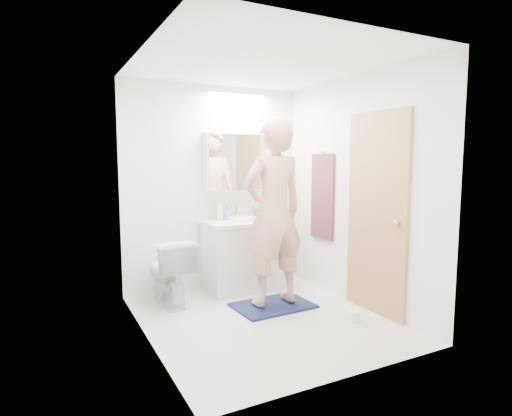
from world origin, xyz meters
TOP-DOWN VIEW (x-y plane):
  - floor at (0.00, 0.00)m, footprint 2.50×2.50m
  - ceiling at (0.00, 0.00)m, footprint 2.50×2.50m
  - wall_back at (0.00, 1.25)m, footprint 2.50×0.00m
  - wall_front at (0.00, -1.25)m, footprint 2.50×0.00m
  - wall_left at (-1.10, 0.00)m, footprint 0.00×2.50m
  - wall_right at (1.10, 0.00)m, footprint 0.00×2.50m
  - vanity_cabinet at (0.26, 0.96)m, footprint 0.90×0.55m
  - countertop at (0.26, 0.96)m, footprint 0.95×0.58m
  - sink_basin at (0.26, 0.99)m, footprint 0.36×0.36m
  - faucet at (0.26, 1.19)m, footprint 0.02×0.02m
  - medicine_cabinet at (0.30, 1.18)m, footprint 0.88×0.14m
  - mirror_panel at (0.30, 1.10)m, footprint 0.84×0.01m
  - toilet at (-0.68, 0.85)m, footprint 0.45×0.72m
  - bath_rug at (0.25, 0.24)m, footprint 0.82×0.58m
  - person at (0.25, 0.24)m, footprint 0.71×0.48m
  - door at (1.08, -0.35)m, footprint 0.04×0.80m
  - door_knob at (1.04, -0.65)m, footprint 0.06×0.06m
  - towel at (1.08, 0.55)m, footprint 0.02×0.42m
  - towel_hook at (1.07, 0.55)m, footprint 0.07×0.02m
  - soap_bottle_a at (0.01, 1.11)m, footprint 0.12×0.12m
  - soap_bottle_b at (0.12, 1.15)m, footprint 0.10×0.10m
  - toothbrush_cup at (0.52, 1.12)m, footprint 0.12×0.12m
  - toilet_paper_roll at (0.73, -0.46)m, footprint 0.11×0.11m

SIDE VIEW (x-z plane):
  - floor at x=0.00m, z-range 0.00..0.00m
  - bath_rug at x=0.25m, z-range 0.00..0.02m
  - toilet_paper_roll at x=0.73m, z-range 0.00..0.10m
  - toilet at x=-0.68m, z-range 0.00..0.71m
  - vanity_cabinet at x=0.26m, z-range 0.00..0.78m
  - countertop at x=0.26m, z-range 0.78..0.82m
  - sink_basin at x=0.26m, z-range 0.82..0.85m
  - toothbrush_cup at x=0.52m, z-range 0.82..0.92m
  - faucet at x=0.26m, z-range 0.82..0.98m
  - soap_bottle_b at x=0.12m, z-range 0.82..1.00m
  - soap_bottle_a at x=0.01m, z-range 0.82..1.05m
  - door_knob at x=1.04m, z-range 0.92..0.98m
  - person at x=0.25m, z-range 0.05..1.95m
  - door at x=1.08m, z-range 0.00..2.00m
  - towel at x=1.08m, z-range 0.60..1.60m
  - wall_back at x=0.00m, z-range -0.05..2.45m
  - wall_front at x=0.00m, z-range -0.05..2.45m
  - wall_left at x=-1.10m, z-range -0.05..2.45m
  - wall_right at x=1.10m, z-range -0.05..2.45m
  - medicine_cabinet at x=0.30m, z-range 1.15..1.85m
  - mirror_panel at x=0.30m, z-range 1.17..1.83m
  - towel_hook at x=1.07m, z-range 1.61..1.63m
  - ceiling at x=0.00m, z-range 2.40..2.40m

